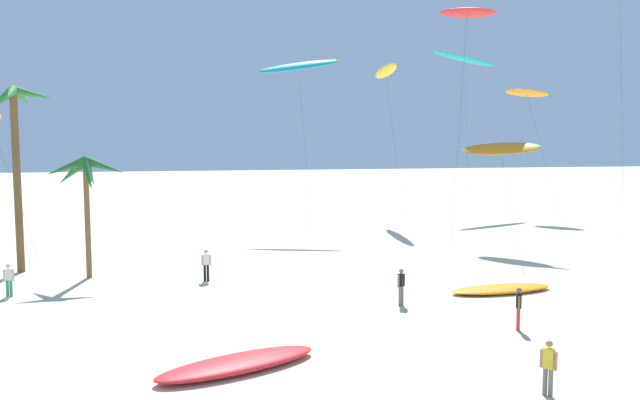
{
  "coord_description": "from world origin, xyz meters",
  "views": [
    {
      "loc": [
        -4.41,
        -7.72,
        7.51
      ],
      "look_at": [
        1.24,
        18.26,
        4.96
      ],
      "focal_mm": 34.79,
      "sensor_mm": 36.0,
      "label": 1
    }
  ],
  "objects_px": {
    "flying_kite_4": "(465,59)",
    "palm_tree_4": "(85,178)",
    "person_near_right": "(9,279)",
    "grounded_kite_1": "(501,289)",
    "flying_kite_5": "(298,66)",
    "flying_kite_1": "(385,71)",
    "person_far_watcher": "(519,307)",
    "grounded_kite_2": "(238,363)",
    "person_foreground_walker": "(206,264)",
    "flying_kite_2": "(527,93)",
    "flying_kite_9": "(500,149)",
    "person_mid_field": "(401,285)",
    "person_near_left": "(548,365)",
    "flying_kite_6": "(467,13)",
    "palm_tree_3": "(15,128)"
  },
  "relations": [
    {
      "from": "grounded_kite_1",
      "to": "grounded_kite_2",
      "type": "bearing_deg",
      "value": -150.48
    },
    {
      "from": "grounded_kite_2",
      "to": "person_foreground_walker",
      "type": "bearing_deg",
      "value": 92.45
    },
    {
      "from": "palm_tree_3",
      "to": "person_near_left",
      "type": "height_order",
      "value": "palm_tree_3"
    },
    {
      "from": "palm_tree_4",
      "to": "flying_kite_5",
      "type": "bearing_deg",
      "value": 47.61
    },
    {
      "from": "grounded_kite_1",
      "to": "person_near_right",
      "type": "xyz_separation_m",
      "value": [
        -23.69,
        4.17,
        0.73
      ]
    },
    {
      "from": "palm_tree_3",
      "to": "person_far_watcher",
      "type": "xyz_separation_m",
      "value": [
        22.14,
        -16.06,
        -7.29
      ]
    },
    {
      "from": "flying_kite_4",
      "to": "flying_kite_2",
      "type": "bearing_deg",
      "value": -49.26
    },
    {
      "from": "palm_tree_4",
      "to": "flying_kite_9",
      "type": "height_order",
      "value": "flying_kite_9"
    },
    {
      "from": "person_near_right",
      "to": "person_mid_field",
      "type": "distance_m",
      "value": 18.77
    },
    {
      "from": "flying_kite_9",
      "to": "grounded_kite_2",
      "type": "height_order",
      "value": "flying_kite_9"
    },
    {
      "from": "palm_tree_4",
      "to": "flying_kite_6",
      "type": "bearing_deg",
      "value": 23.56
    },
    {
      "from": "person_near_left",
      "to": "person_far_watcher",
      "type": "distance_m",
      "value": 6.45
    },
    {
      "from": "flying_kite_6",
      "to": "person_near_left",
      "type": "bearing_deg",
      "value": -111.05
    },
    {
      "from": "flying_kite_6",
      "to": "grounded_kite_2",
      "type": "height_order",
      "value": "flying_kite_6"
    },
    {
      "from": "grounded_kite_2",
      "to": "person_foreground_walker",
      "type": "relative_size",
      "value": 3.42
    },
    {
      "from": "flying_kite_5",
      "to": "flying_kite_9",
      "type": "distance_m",
      "value": 18.54
    },
    {
      "from": "flying_kite_2",
      "to": "grounded_kite_2",
      "type": "bearing_deg",
      "value": -131.0
    },
    {
      "from": "flying_kite_6",
      "to": "person_mid_field",
      "type": "relative_size",
      "value": 10.89
    },
    {
      "from": "palm_tree_4",
      "to": "person_near_right",
      "type": "xyz_separation_m",
      "value": [
        -3.08,
        -3.65,
        -4.62
      ]
    },
    {
      "from": "flying_kite_5",
      "to": "person_far_watcher",
      "type": "bearing_deg",
      "value": -83.46
    },
    {
      "from": "flying_kite_2",
      "to": "person_near_left",
      "type": "height_order",
      "value": "flying_kite_2"
    },
    {
      "from": "flying_kite_6",
      "to": "person_near_left",
      "type": "height_order",
      "value": "flying_kite_6"
    },
    {
      "from": "flying_kite_4",
      "to": "flying_kite_6",
      "type": "relative_size",
      "value": 0.91
    },
    {
      "from": "flying_kite_2",
      "to": "grounded_kite_1",
      "type": "bearing_deg",
      "value": -122.08
    },
    {
      "from": "flying_kite_5",
      "to": "grounded_kite_2",
      "type": "distance_m",
      "value": 35.35
    },
    {
      "from": "flying_kite_4",
      "to": "person_near_right",
      "type": "xyz_separation_m",
      "value": [
        -37.33,
        -29.54,
        -15.18
      ]
    },
    {
      "from": "flying_kite_2",
      "to": "flying_kite_4",
      "type": "distance_m",
      "value": 7.67
    },
    {
      "from": "person_near_right",
      "to": "grounded_kite_1",
      "type": "bearing_deg",
      "value": -9.98
    },
    {
      "from": "grounded_kite_1",
      "to": "flying_kite_2",
      "type": "bearing_deg",
      "value": 57.92
    },
    {
      "from": "flying_kite_1",
      "to": "grounded_kite_1",
      "type": "bearing_deg",
      "value": -96.19
    },
    {
      "from": "palm_tree_4",
      "to": "palm_tree_3",
      "type": "bearing_deg",
      "value": 149.28
    },
    {
      "from": "flying_kite_1",
      "to": "flying_kite_9",
      "type": "height_order",
      "value": "flying_kite_1"
    },
    {
      "from": "flying_kite_2",
      "to": "flying_kite_4",
      "type": "height_order",
      "value": "flying_kite_4"
    },
    {
      "from": "flying_kite_5",
      "to": "flying_kite_9",
      "type": "bearing_deg",
      "value": -47.34
    },
    {
      "from": "grounded_kite_2",
      "to": "flying_kite_9",
      "type": "bearing_deg",
      "value": 44.25
    },
    {
      "from": "flying_kite_6",
      "to": "person_near_left",
      "type": "distance_m",
      "value": 38.06
    },
    {
      "from": "flying_kite_4",
      "to": "grounded_kite_1",
      "type": "height_order",
      "value": "flying_kite_4"
    },
    {
      "from": "grounded_kite_2",
      "to": "person_near_right",
      "type": "distance_m",
      "value": 15.57
    },
    {
      "from": "flying_kite_2",
      "to": "person_mid_field",
      "type": "distance_m",
      "value": 39.86
    },
    {
      "from": "palm_tree_4",
      "to": "person_far_watcher",
      "type": "relative_size",
      "value": 3.87
    },
    {
      "from": "flying_kite_1",
      "to": "person_mid_field",
      "type": "distance_m",
      "value": 33.23
    },
    {
      "from": "flying_kite_1",
      "to": "person_far_watcher",
      "type": "xyz_separation_m",
      "value": [
        -5.5,
        -33.86,
        -12.95
      ]
    },
    {
      "from": "grounded_kite_1",
      "to": "person_mid_field",
      "type": "relative_size",
      "value": 3.22
    },
    {
      "from": "flying_kite_4",
      "to": "palm_tree_4",
      "type": "bearing_deg",
      "value": -142.92
    },
    {
      "from": "flying_kite_5",
      "to": "grounded_kite_1",
      "type": "bearing_deg",
      "value": -76.2
    },
    {
      "from": "flying_kite_9",
      "to": "grounded_kite_1",
      "type": "distance_m",
      "value": 14.39
    },
    {
      "from": "person_near_left",
      "to": "flying_kite_6",
      "type": "bearing_deg",
      "value": 68.95
    },
    {
      "from": "flying_kite_5",
      "to": "person_foreground_walker",
      "type": "height_order",
      "value": "flying_kite_5"
    },
    {
      "from": "palm_tree_4",
      "to": "flying_kite_2",
      "type": "bearing_deg",
      "value": 28.39
    },
    {
      "from": "flying_kite_1",
      "to": "flying_kite_4",
      "type": "bearing_deg",
      "value": 28.33
    }
  ]
}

